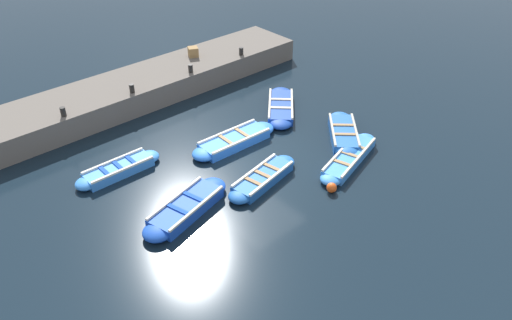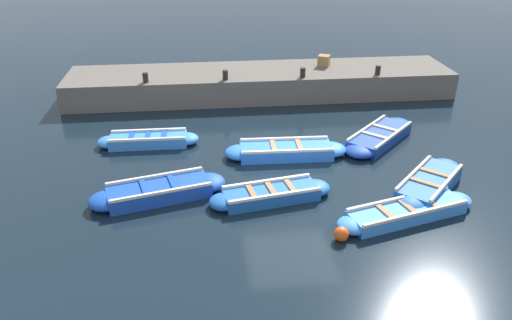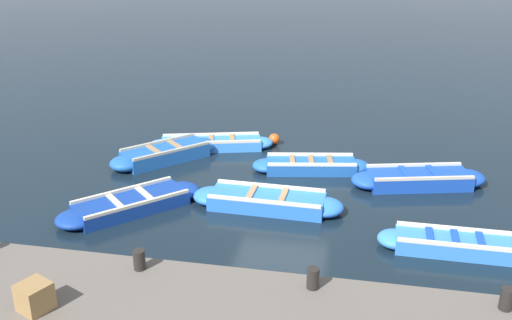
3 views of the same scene
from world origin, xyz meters
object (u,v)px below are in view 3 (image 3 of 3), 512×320
Objects in this scene: boat_outer_right at (267,201)px; bollard_north at (507,299)px; bollard_mid_north at (313,278)px; bollard_mid_south at (139,260)px; boat_end_of_row at (131,204)px; boat_far_corner at (418,179)px; wooden_crate at (35,297)px; buoy_orange_near at (274,139)px; boat_mid_row at (454,244)px; boat_outer_left at (211,144)px; boat_near_quay at (311,166)px; boat_drifting at (165,154)px.

boat_outer_right is 6.38m from bollard_north.
bollard_north and bollard_mid_north have the same top height.
boat_end_of_row is at bearing 24.87° from bollard_mid_south.
boat_far_corner is 6.64m from bollard_north.
boat_outer_right is 10.37× the size of bollard_north.
wooden_crate is (-1.33, 3.97, 0.04)m from bollard_mid_north.
boat_mid_row is at bearing -139.92° from buoy_orange_near.
boat_far_corner is at bearing -67.85° from boat_end_of_row.
boat_near_quay reaches higher than boat_outer_left.
bollard_mid_south is 8.90m from buoy_orange_near.
bollard_mid_south is at bearing -173.18° from boat_outer_left.
boat_far_corner is (3.22, 0.53, 0.02)m from boat_mid_row.
boat_far_corner is 10.21× the size of bollard_mid_south.
bollard_north is at bearing -131.93° from boat_drifting.
bollard_north is 5.73m from bollard_mid_south.
boat_far_corner is 4.71m from buoy_orange_near.
boat_outer_left is at bearing 25.37° from bollard_mid_north.
boat_end_of_row is 9.04× the size of bollard_mid_north.
bollard_mid_south is at bearing 162.98° from boat_near_quay.
boat_near_quay is at bearing 27.48° from bollard_north.
boat_outer_left is at bearing 69.66° from boat_near_quay.
wooden_crate is (-4.63, 6.56, 1.03)m from boat_mid_row.
wooden_crate is (-7.85, 6.03, 1.01)m from boat_far_corner.
boat_outer_left is at bearing 6.82° from bollard_mid_south.
boat_drifting is at bearing 123.53° from buoy_orange_near.
wooden_crate reaches higher than boat_outer_right.
boat_outer_left is 1.03× the size of boat_outer_right.
wooden_crate reaches higher than boat_far_corner.
boat_near_quay is at bearing -90.10° from boat_drifting.
wooden_crate reaches higher than boat_end_of_row.
boat_outer_left is 10.68× the size of bollard_north.
wooden_crate is at bearing 179.14° from boat_outer_left.
bollard_north is (-8.08, -6.70, 1.00)m from boat_outer_left.
boat_far_corner is (-1.57, -5.89, 0.03)m from boat_outer_left.
boat_outer_left is 8.63× the size of wooden_crate.
boat_far_corner is at bearing -93.54° from boat_drifting.
bollard_mid_north is at bearing -173.89° from boat_near_quay.
boat_drifting reaches higher than boat_outer_left.
boat_end_of_row is 4.30m from bollard_mid_south.
boat_outer_right is at bearing 73.29° from boat_mid_row.
boat_near_quay is at bearing 81.45° from boat_far_corner.
bollard_mid_north and bollard_mid_south have the same top height.
boat_outer_right is at bearing -146.96° from boat_outer_left.
boat_outer_right is at bearing 18.55° from bollard_mid_north.
boat_outer_right is 6.43m from wooden_crate.
boat_mid_row is 4.94m from boat_near_quay.
bollard_mid_south is at bearing -155.13° from boat_end_of_row.
bollard_north is 1.05× the size of buoy_orange_near.
boat_outer_left is 11.18× the size of buoy_orange_near.
boat_mid_row is at bearing -137.58° from boat_near_quay.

